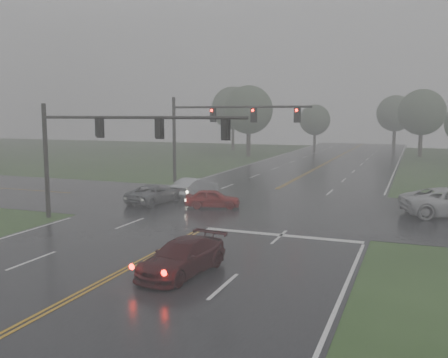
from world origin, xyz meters
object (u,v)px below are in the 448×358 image
at_px(sedan_silver, 195,197).
at_px(signal_gantry_far, 213,123).
at_px(signal_gantry_near, 102,139).
at_px(sedan_maroon, 182,274).
at_px(sedan_red, 213,208).
at_px(car_grey, 155,203).

height_order(sedan_silver, signal_gantry_far, signal_gantry_far).
bearing_deg(signal_gantry_near, sedan_maroon, -39.23).
distance_m(sedan_red, signal_gantry_near, 9.25).
bearing_deg(sedan_silver, signal_gantry_far, -68.99).
bearing_deg(car_grey, sedan_red, -173.87).
bearing_deg(car_grey, signal_gantry_near, 101.68).
height_order(sedan_maroon, car_grey, sedan_maroon).
xyz_separation_m(sedan_red, sedan_silver, (-3.04, 3.68, 0.00)).
distance_m(sedan_maroon, sedan_red, 14.18).
relative_size(sedan_red, signal_gantry_far, 0.29).
distance_m(sedan_maroon, sedan_silver, 18.70).
height_order(car_grey, signal_gantry_near, signal_gantry_near).
xyz_separation_m(sedan_silver, signal_gantry_far, (-1.34, 7.06, 5.53)).
relative_size(sedan_red, sedan_silver, 0.84).
distance_m(sedan_red, signal_gantry_far, 12.85).
height_order(sedan_maroon, signal_gantry_near, signal_gantry_near).
xyz_separation_m(sedan_maroon, signal_gantry_far, (-8.66, 24.27, 5.53)).
bearing_deg(sedan_red, car_grey, 70.62).
height_order(sedan_red, signal_gantry_far, signal_gantry_far).
xyz_separation_m(sedan_silver, signal_gantry_near, (-1.21, -10.25, 4.95)).
bearing_deg(signal_gantry_far, sedan_red, -67.81).
relative_size(sedan_maroon, sedan_silver, 1.05).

